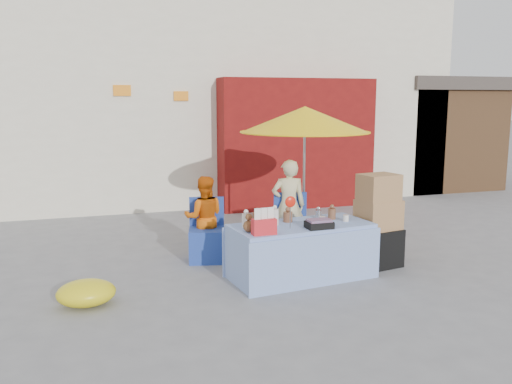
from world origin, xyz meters
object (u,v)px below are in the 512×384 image
object	(u,v)px
market_table	(300,250)
vendor_beige	(289,205)
umbrella	(305,120)
box_stack	(378,224)
chair_right	(292,235)
chair_left	(207,242)
vendor_orange	(204,217)

from	to	relation	value
market_table	vendor_beige	world-z (taller)	vendor_beige
umbrella	box_stack	world-z (taller)	umbrella
chair_right	box_stack	distance (m)	1.30
market_table	vendor_beige	bearing A→B (deg)	69.03
chair_left	market_table	bearing A→B (deg)	-35.37
market_table	chair_right	bearing A→B (deg)	67.15
chair_right	box_stack	xyz separation A→B (m)	(0.84, -0.94, 0.31)
umbrella	box_stack	size ratio (longest dim) A/B	1.69
chair_left	vendor_orange	bearing A→B (deg)	104.67
chair_left	vendor_beige	xyz separation A→B (m)	(1.25, 0.13, 0.42)
chair_left	umbrella	size ratio (longest dim) A/B	0.41
box_stack	market_table	bearing A→B (deg)	-173.59
chair_left	box_stack	size ratio (longest dim) A/B	0.69
vendor_beige	umbrella	xyz separation A→B (m)	(0.30, 0.15, 1.22)
market_table	vendor_orange	distance (m)	1.55
market_table	umbrella	bearing A→B (deg)	59.14
market_table	chair_left	distance (m)	1.43
market_table	box_stack	distance (m)	1.18
umbrella	chair_left	bearing A→B (deg)	-169.57
vendor_orange	chair_right	bearing A→B (deg)	-172.99
chair_right	umbrella	bearing A→B (deg)	56.98
chair_right	box_stack	bearing A→B (deg)	-34.89
market_table	chair_right	distance (m)	1.11
chair_right	vendor_orange	world-z (taller)	vendor_orange
chair_left	umbrella	distance (m)	2.27
chair_right	umbrella	size ratio (longest dim) A/B	0.41
market_table	chair_right	size ratio (longest dim) A/B	2.18
market_table	vendor_orange	size ratio (longest dim) A/B	1.61
market_table	chair_left	xyz separation A→B (m)	(-0.94, 1.07, -0.09)
chair_right	vendor_beige	size ratio (longest dim) A/B	0.63
vendor_beige	umbrella	size ratio (longest dim) A/B	0.64
market_table	box_stack	size ratio (longest dim) A/B	1.50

